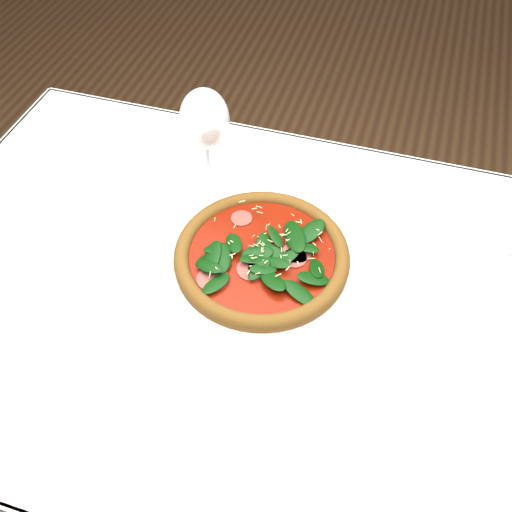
% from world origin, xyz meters
% --- Properties ---
extents(ground, '(6.00, 6.00, 0.00)m').
position_xyz_m(ground, '(0.00, 0.00, 0.00)').
color(ground, brown).
rests_on(ground, ground).
extents(dining_table, '(1.21, 0.81, 0.75)m').
position_xyz_m(dining_table, '(0.00, 0.00, 0.65)').
color(dining_table, silver).
rests_on(dining_table, ground).
extents(plate, '(0.33, 0.33, 0.01)m').
position_xyz_m(plate, '(-0.01, 0.06, 0.76)').
color(plate, silver).
rests_on(plate, dining_table).
extents(pizza, '(0.36, 0.36, 0.04)m').
position_xyz_m(pizza, '(-0.01, 0.06, 0.78)').
color(pizza, brown).
rests_on(pizza, plate).
extents(wine_glass, '(0.08, 0.08, 0.21)m').
position_xyz_m(wine_glass, '(-0.15, 0.21, 0.90)').
color(wine_glass, white).
rests_on(wine_glass, dining_table).
extents(saucer_far, '(0.15, 0.15, 0.01)m').
position_xyz_m(saucer_far, '(0.34, 0.26, 0.76)').
color(saucer_far, silver).
rests_on(saucer_far, dining_table).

